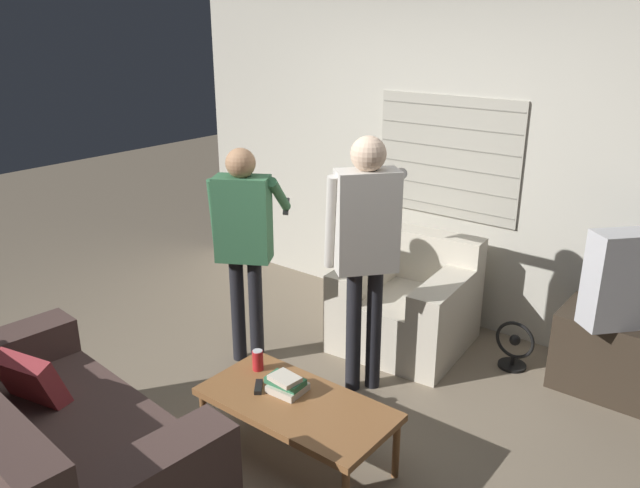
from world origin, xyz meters
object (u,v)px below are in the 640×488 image
(armchair_beige, at_px, (408,303))
(soda_can, at_px, (258,360))
(spare_remote, at_px, (259,387))
(coffee_table, at_px, (296,407))
(person_right_standing, at_px, (366,235))
(book_stack, at_px, (286,384))
(floor_fan, at_px, (514,347))
(person_left_standing, at_px, (244,232))
(couch_blue, at_px, (47,456))

(armchair_beige, distance_m, soda_can, 1.50)
(spare_remote, bearing_deg, coffee_table, -29.52)
(person_right_standing, height_order, book_stack, person_right_standing)
(coffee_table, xyz_separation_m, soda_can, (-0.39, 0.11, 0.10))
(coffee_table, xyz_separation_m, floor_fan, (0.56, 1.74, -0.20))
(person_left_standing, relative_size, spare_remote, 12.42)
(person_left_standing, distance_m, spare_remote, 1.18)
(coffee_table, height_order, book_stack, book_stack)
(couch_blue, bearing_deg, person_left_standing, 104.87)
(soda_can, relative_size, floor_fan, 0.35)
(couch_blue, xyz_separation_m, coffee_table, (0.72, 1.05, 0.02))
(couch_blue, xyz_separation_m, person_right_standing, (0.57, 1.92, 0.75))
(soda_can, bearing_deg, floor_fan, 59.65)
(soda_can, bearing_deg, coffee_table, -15.69)
(coffee_table, distance_m, floor_fan, 1.84)
(person_left_standing, bearing_deg, armchair_beige, 20.20)
(book_stack, bearing_deg, floor_fan, 68.62)
(spare_remote, bearing_deg, armchair_beige, 50.74)
(armchair_beige, height_order, person_right_standing, person_right_standing)
(coffee_table, xyz_separation_m, book_stack, (-0.10, 0.04, 0.09))
(couch_blue, bearing_deg, book_stack, 65.68)
(couch_blue, relative_size, armchair_beige, 1.88)
(coffee_table, bearing_deg, couch_blue, -124.23)
(book_stack, bearing_deg, person_left_standing, 145.94)
(couch_blue, bearing_deg, soda_can, 79.36)
(person_left_standing, distance_m, book_stack, 1.22)
(armchair_beige, xyz_separation_m, person_right_standing, (0.08, -0.73, 0.76))
(person_left_standing, bearing_deg, coffee_table, -62.91)
(floor_fan, bearing_deg, spare_remote, -114.41)
(armchair_beige, distance_m, person_right_standing, 1.06)
(armchair_beige, bearing_deg, spare_remote, 84.61)
(couch_blue, distance_m, soda_can, 1.21)
(armchair_beige, distance_m, coffee_table, 1.61)
(armchair_beige, relative_size, person_right_standing, 0.57)
(armchair_beige, relative_size, spare_remote, 7.67)
(floor_fan, bearing_deg, armchair_beige, -169.65)
(couch_blue, xyz_separation_m, person_left_standing, (-0.30, 1.71, 0.65))
(coffee_table, relative_size, book_stack, 4.94)
(person_right_standing, height_order, floor_fan, person_right_standing)
(coffee_table, xyz_separation_m, person_right_standing, (-0.15, 0.86, 0.73))
(coffee_table, relative_size, soda_can, 8.65)
(person_right_standing, relative_size, spare_remote, 13.57)
(soda_can, bearing_deg, person_right_standing, 72.32)
(couch_blue, relative_size, coffee_table, 1.67)
(person_right_standing, distance_m, book_stack, 1.05)
(soda_can, relative_size, spare_remote, 1.00)
(person_right_standing, xyz_separation_m, soda_can, (-0.24, -0.75, -0.63))
(person_left_standing, height_order, person_right_standing, person_right_standing)
(armchair_beige, distance_m, person_left_standing, 1.39)
(armchair_beige, relative_size, floor_fan, 2.72)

